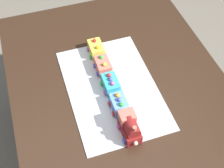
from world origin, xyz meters
TOP-DOWN VIEW (x-y plane):
  - ground_plane at (0.00, 0.00)m, footprint 8.00×8.00m
  - dining_table at (0.00, 0.00)m, footprint 1.40×1.00m
  - cake_board at (0.03, 0.04)m, footprint 0.60×0.40m
  - cake_locomotive at (-0.21, 0.05)m, footprint 0.14×0.08m
  - cake_car_gondola_sky_blue at (-0.08, 0.05)m, footprint 0.10×0.08m
  - cake_car_hopper_turquoise at (0.04, 0.05)m, footprint 0.10×0.08m
  - cake_car_tanker_coral at (0.15, 0.05)m, footprint 0.10×0.08m
  - cake_car_flatbed_lemon at (0.27, 0.05)m, footprint 0.10×0.08m

SIDE VIEW (x-z plane):
  - ground_plane at x=0.00m, z-range 0.00..0.00m
  - dining_table at x=0.00m, z-range 0.26..1.00m
  - cake_board at x=0.03m, z-range 0.74..0.74m
  - cake_car_tanker_coral at x=0.15m, z-range 0.74..0.81m
  - cake_car_flatbed_lemon at x=0.27m, z-range 0.74..0.81m
  - cake_car_gondola_sky_blue at x=-0.08m, z-range 0.74..0.81m
  - cake_car_hopper_turquoise at x=0.04m, z-range 0.74..0.81m
  - cake_locomotive at x=-0.21m, z-range 0.73..0.85m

